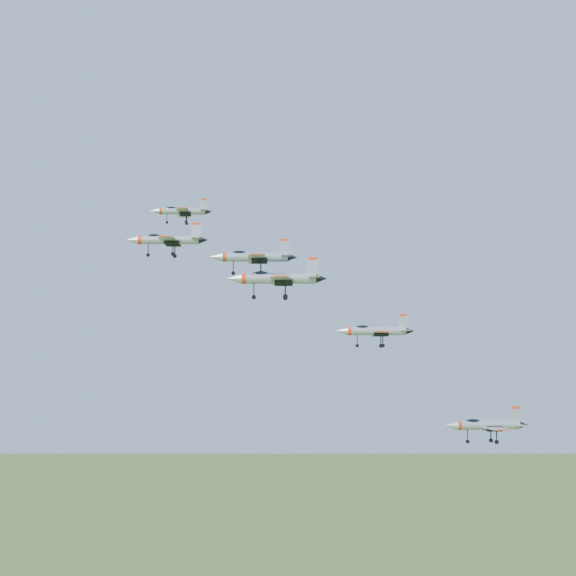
{
  "coord_description": "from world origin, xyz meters",
  "views": [
    {
      "loc": [
        15.79,
        -122.91,
        117.17
      ],
      "look_at": [
        7.14,
        -2.57,
        127.95
      ],
      "focal_mm": 50.0,
      "sensor_mm": 36.0,
      "label": 1
    }
  ],
  "objects": [
    {
      "name": "jet_left_high",
      "position": [
        -11.32,
        -4.06,
        135.3
      ],
      "size": [
        12.57,
        10.42,
        3.36
      ],
      "rotation": [
        0.0,
        0.0,
        0.08
      ],
      "color": "#A3A8B0"
    },
    {
      "name": "jet_right_low",
      "position": [
        6.4,
        -15.46,
        128.12
      ],
      "size": [
        13.73,
        11.36,
        3.67
      ],
      "rotation": [
        0.0,
        0.0,
        0.07
      ],
      "color": "#A3A8B0"
    },
    {
      "name": "jet_right_high",
      "position": [
        3.0,
        -13.6,
        131.31
      ],
      "size": [
        12.27,
        10.21,
        3.28
      ],
      "rotation": [
        0.0,
        0.0,
        0.12
      ],
      "color": "#A3A8B0"
    },
    {
      "name": "jet_left_low",
      "position": [
        20.36,
        5.82,
        121.73
      ],
      "size": [
        12.74,
        10.57,
        3.4
      ],
      "rotation": [
        0.0,
        0.0,
        0.1
      ],
      "color": "#A3A8B0"
    },
    {
      "name": "jet_trail",
      "position": [
        35.73,
        -5.08,
        107.81
      ],
      "size": [
        12.43,
        10.42,
        3.33
      ],
      "rotation": [
        0.0,
        0.0,
        0.18
      ],
      "color": "#A3A8B0"
    },
    {
      "name": "jet_lead",
      "position": [
        -13.52,
        16.69,
        143.6
      ],
      "size": [
        11.09,
        9.27,
        2.97
      ],
      "rotation": [
        0.0,
        0.0,
        0.15
      ],
      "color": "#A3A8B0"
    }
  ]
}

